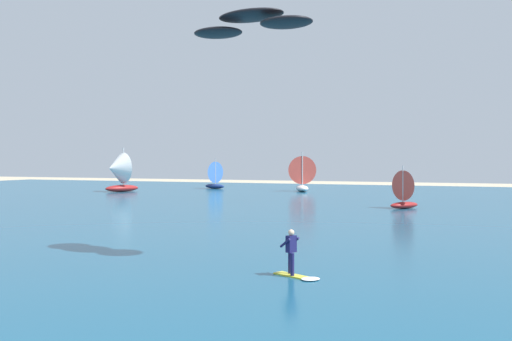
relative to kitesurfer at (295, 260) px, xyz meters
name	(u,v)px	position (x,y,z in m)	size (l,w,h in m)	color
ocean	(373,208)	(-3.26, 31.86, -0.65)	(160.00, 90.00, 0.10)	navy
kitesurfer	(295,260)	(0.00, 0.00, 0.00)	(2.00, 1.39, 1.67)	yellow
kite	(251,23)	(-2.94, 3.01, 9.28)	(5.97, 3.02, 0.87)	black
sailboat_near_shore	(301,173)	(-16.85, 54.11, 1.77)	(4.12, 4.62, 5.17)	white
sailboat_mid_right	(117,172)	(-38.17, 43.65, 2.00)	(4.52, 5.04, 5.68)	maroon
sailboat_trailing	(212,175)	(-30.95, 56.38, 1.38)	(3.86, 3.42, 4.33)	navy
sailboat_anchored_offshore	(408,189)	(-0.26, 31.64, 1.07)	(3.07, 3.28, 3.65)	maroon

